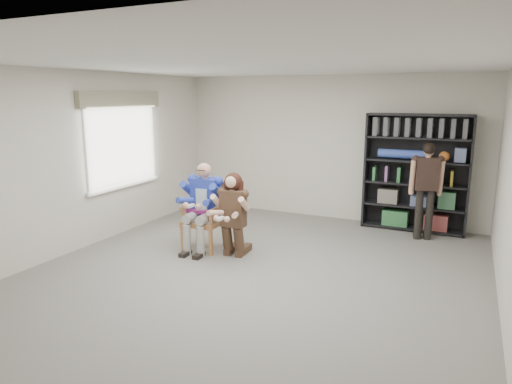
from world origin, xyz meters
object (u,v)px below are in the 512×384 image
at_px(standing_man, 426,192).
at_px(kneeling_woman, 232,216).
at_px(bookshelf, 416,173).
at_px(armchair, 204,216).
at_px(seated_man, 203,207).

bearing_deg(standing_man, kneeling_woman, -154.06).
xyz_separation_m(kneeling_woman, bookshelf, (2.30, 2.66, 0.41)).
bearing_deg(armchair, seated_man, 0.00).
height_order(kneeling_woman, standing_man, standing_man).
height_order(bookshelf, standing_man, bookshelf).
distance_m(kneeling_woman, standing_man, 3.33).
xyz_separation_m(seated_man, bookshelf, (2.88, 2.54, 0.35)).
xyz_separation_m(bookshelf, standing_man, (0.23, -0.50, -0.22)).
bearing_deg(kneeling_woman, standing_man, 37.76).
bearing_deg(seated_man, bookshelf, 38.71).
bearing_deg(standing_man, bookshelf, 99.89).
relative_size(armchair, standing_man, 0.65).
height_order(armchair, bookshelf, bookshelf).
relative_size(armchair, bookshelf, 0.51).
xyz_separation_m(seated_man, kneeling_woman, (0.58, -0.12, -0.06)).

